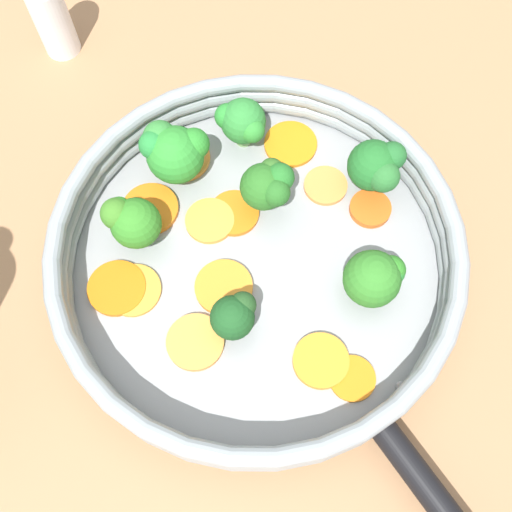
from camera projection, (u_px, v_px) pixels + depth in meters
ground_plane at (256, 269)px, 0.50m from camera, size 4.00×4.00×0.00m
skillet at (256, 266)px, 0.49m from camera, size 0.31×0.31×0.01m
skillet_rim_wall at (256, 253)px, 0.47m from camera, size 0.32×0.32×0.04m
skillet_rivet_left at (333, 438)px, 0.43m from camera, size 0.01×0.01×0.01m
skillet_rivet_right at (402, 386)px, 0.44m from camera, size 0.01×0.01×0.01m
carrot_slice_0 at (210, 221)px, 0.50m from camera, size 0.06×0.06×0.00m
carrot_slice_1 at (321, 361)px, 0.45m from camera, size 0.05×0.05×0.01m
carrot_slice_2 at (148, 212)px, 0.50m from camera, size 0.06×0.06×0.01m
carrot_slice_3 at (134, 290)px, 0.47m from camera, size 0.06×0.06×0.00m
carrot_slice_4 at (224, 287)px, 0.47m from camera, size 0.05×0.05×0.01m
carrot_slice_5 at (326, 186)px, 0.51m from camera, size 0.05×0.05×0.00m
carrot_slice_6 at (370, 209)px, 0.50m from camera, size 0.04×0.04×0.01m
carrot_slice_7 at (195, 342)px, 0.46m from camera, size 0.06×0.06×0.01m
carrot_slice_8 at (117, 288)px, 0.47m from camera, size 0.06×0.06×0.00m
carrot_slice_9 at (234, 213)px, 0.50m from camera, size 0.04×0.04×0.00m
carrot_slice_10 at (183, 158)px, 0.52m from camera, size 0.06×0.06×0.00m
carrot_slice_11 at (352, 378)px, 0.45m from camera, size 0.04×0.04×0.00m
carrot_slice_12 at (291, 144)px, 0.53m from camera, size 0.06×0.06×0.00m
broccoli_floret_0 at (130, 220)px, 0.47m from camera, size 0.05×0.04×0.05m
broccoli_floret_1 at (268, 185)px, 0.48m from camera, size 0.04×0.04×0.05m
broccoli_floret_2 at (377, 166)px, 0.48m from camera, size 0.05×0.04×0.05m
broccoli_floret_3 at (235, 315)px, 0.44m from camera, size 0.03×0.04×0.04m
broccoli_floret_4 at (375, 278)px, 0.45m from camera, size 0.04×0.05×0.05m
broccoli_floret_5 at (173, 151)px, 0.49m from camera, size 0.05×0.05×0.06m
broccoli_floret_6 at (242, 122)px, 0.51m from camera, size 0.05×0.04×0.05m
salt_shaker at (49, 10)px, 0.55m from camera, size 0.03×0.03×0.10m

